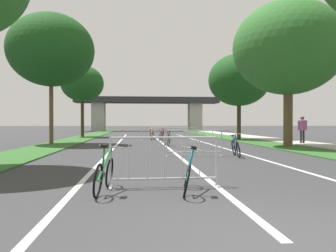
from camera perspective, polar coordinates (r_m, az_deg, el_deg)
name	(u,v)px	position (r m, az deg, el deg)	size (l,w,h in m)	color
ground_plane	(288,244)	(4.23, 19.16, -17.86)	(300.00, 300.00, 0.00)	#333335
grass_verge_left	(80,138)	(29.88, -14.36, -2.00)	(2.37, 63.07, 0.05)	#2D5B26
grass_verge_right	(230,138)	(30.58, 10.23, -1.94)	(2.37, 63.07, 0.05)	#2D5B26
sidewalk_path_right	(257,138)	(31.29, 14.42, -1.86)	(2.36, 63.07, 0.08)	#ADA89E
lane_stripe_center	(163,144)	(22.01, -0.81, -2.94)	(0.14, 36.49, 0.01)	silver
lane_stripe_right_lane	(208,143)	(22.41, 6.59, -2.88)	(0.14, 36.49, 0.01)	silver
lane_stripe_left_lane	(117,144)	(21.98, -8.36, -2.95)	(0.14, 36.49, 0.01)	silver
overpass_bridge	(147,106)	(55.87, -3.44, 3.29)	(22.98, 3.85, 5.46)	#2D2D30
tree_left_maple_mid	(51,50)	(22.96, -18.75, 11.78)	(5.28, 5.28, 8.08)	brown
tree_left_pine_far	(82,84)	(33.32, -13.96, 6.80)	(3.96, 3.96, 6.69)	#3D2D1E
tree_right_cypress_far	(288,48)	(20.12, 19.24, 12.04)	(5.93, 5.93, 7.89)	brown
tree_right_oak_mid	(239,80)	(27.81, 11.65, 7.43)	(4.79, 4.79, 6.73)	#3D2D1E
crowd_barrier_nearest	(164,162)	(7.17, -0.60, -5.99)	(2.28, 0.51, 1.05)	#ADADB2
crowd_barrier_second	(194,143)	(13.81, 4.37, -2.86)	(2.28, 0.49, 1.05)	#ADADB2
crowd_barrier_third	(178,137)	(20.24, 1.66, -1.78)	(2.28, 0.49, 1.05)	#ADADB2
crowd_barrier_fourth	(156,133)	(26.63, -1.98, -1.23)	(2.28, 0.51, 1.05)	#ADADB2
bicycle_teal_0	(188,174)	(6.68, 3.32, -7.88)	(0.63, 1.66, 0.91)	black
bicycle_green_1	(104,174)	(6.76, -10.46, -7.76)	(0.52, 1.66, 0.94)	black
bicycle_blue_2	(236,148)	(13.78, 11.10, -3.55)	(0.51, 1.59, 0.94)	black
bicycle_black_3	(168,140)	(19.77, -0.07, -2.29)	(0.47, 1.61, 0.94)	black
bicycle_orange_4	(152,135)	(27.12, -2.64, -1.56)	(0.47, 1.56, 0.97)	black
bicycle_red_5	(162,135)	(26.13, -1.05, -1.55)	(0.76, 1.74, 1.03)	black
pedestrian_with_backpack	(302,127)	(23.05, 21.30, -0.17)	(0.63, 0.37, 1.76)	#262628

